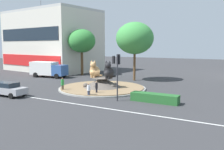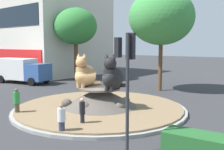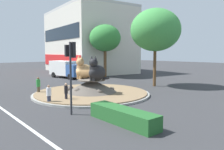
{
  "view_description": "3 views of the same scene",
  "coord_description": "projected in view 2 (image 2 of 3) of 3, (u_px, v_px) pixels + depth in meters",
  "views": [
    {
      "loc": [
        16.84,
        -27.33,
        5.88
      ],
      "look_at": [
        1.89,
        -0.7,
        2.07
      ],
      "focal_mm": 38.79,
      "sensor_mm": 36.0,
      "label": 1
    },
    {
      "loc": [
        10.11,
        -14.24,
        4.48
      ],
      "look_at": [
        -0.04,
        1.6,
        2.24
      ],
      "focal_mm": 41.85,
      "sensor_mm": 36.0,
      "label": 2
    },
    {
      "loc": [
        18.09,
        -12.69,
        4.22
      ],
      "look_at": [
        1.82,
        1.16,
        2.04
      ],
      "focal_mm": 35.41,
      "sensor_mm": 36.0,
      "label": 3
    }
  ],
  "objects": [
    {
      "name": "pedestrian_green_shirt",
      "position": [
        17.0,
        102.0,
        16.09
      ],
      "size": [
        0.39,
        0.39,
        1.78
      ],
      "rotation": [
        0.0,
        0.0,
        4.44
      ],
      "color": "brown",
      "rests_on": "ground"
    },
    {
      "name": "traffic_light_mast",
      "position": [
        127.0,
        66.0,
        10.42
      ],
      "size": [
        0.72,
        0.52,
        4.92
      ],
      "rotation": [
        0.0,
        0.0,
        1.55
      ],
      "color": "#2D2D33",
      "rests_on": "ground"
    },
    {
      "name": "ground_plane",
      "position": [
        100.0,
        110.0,
        17.86
      ],
      "size": [
        160.0,
        160.0,
        0.0
      ],
      "primitive_type": "plane",
      "color": "#333335"
    },
    {
      "name": "pedestrian_black_shirt",
      "position": [
        82.0,
        112.0,
        13.92
      ],
      "size": [
        0.3,
        0.3,
        1.64
      ],
      "rotation": [
        0.0,
        0.0,
        2.86
      ],
      "color": "black",
      "rests_on": "ground"
    },
    {
      "name": "shophouse_block",
      "position": [
        38.0,
        30.0,
        41.97
      ],
      "size": [
        22.24,
        15.46,
        18.55
      ],
      "rotation": [
        0.0,
        0.0,
        -0.13
      ],
      "color": "beige",
      "rests_on": "ground"
    },
    {
      "name": "delivery_box_truck",
      "position": [
        21.0,
        70.0,
        30.03
      ],
      "size": [
        7.17,
        3.19,
        2.81
      ],
      "rotation": [
        0.0,
        0.0,
        0.11
      ],
      "color": "#335693",
      "rests_on": "ground"
    },
    {
      "name": "cat_statue_calico",
      "position": [
        85.0,
        74.0,
        17.95
      ],
      "size": [
        1.62,
        2.51,
        2.33
      ],
      "rotation": [
        0.0,
        0.0,
        -1.39
      ],
      "color": "tan",
      "rests_on": "roundabout_island"
    },
    {
      "name": "cat_statue_black",
      "position": [
        112.0,
        76.0,
        16.8
      ],
      "size": [
        1.75,
        2.45,
        2.34
      ],
      "rotation": [
        0.0,
        0.0,
        -1.32
      ],
      "color": "black",
      "rests_on": "roundabout_island"
    },
    {
      "name": "roundabout_island",
      "position": [
        100.0,
        102.0,
        17.8
      ],
      "size": [
        11.62,
        11.62,
        1.56
      ],
      "color": "gray",
      "rests_on": "ground"
    },
    {
      "name": "pedestrian_white_shirt",
      "position": [
        62.0,
        119.0,
        12.68
      ],
      "size": [
        0.39,
        0.39,
        1.61
      ],
      "rotation": [
        0.0,
        0.0,
        3.4
      ],
      "color": "#33384C",
      "rests_on": "ground"
    },
    {
      "name": "second_tree_near_tower",
      "position": [
        161.0,
        17.0,
        24.47
      ],
      "size": [
        6.15,
        6.15,
        9.6
      ],
      "color": "brown",
      "rests_on": "ground"
    },
    {
      "name": "broadleaf_tree_behind_island",
      "position": [
        76.0,
        26.0,
        32.07
      ],
      "size": [
        5.3,
        5.3,
        8.92
      ],
      "color": "brown",
      "rests_on": "ground"
    }
  ]
}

